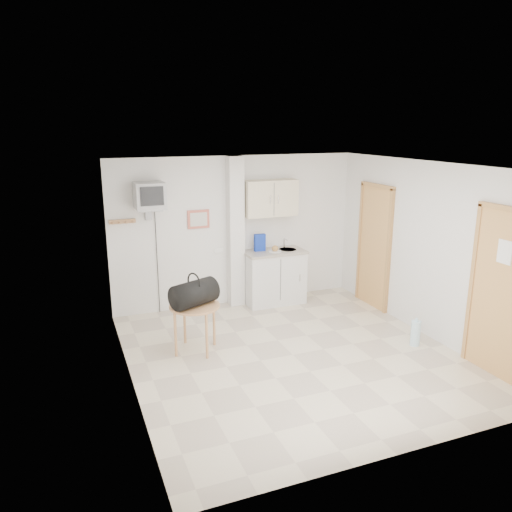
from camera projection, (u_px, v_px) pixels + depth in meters
name	position (u px, v px, depth m)	size (l,w,h in m)	color
ground	(293.00, 355.00, 6.67)	(4.50, 4.50, 0.00)	beige
room_envelope	(309.00, 240.00, 6.44)	(4.24, 4.54, 2.55)	white
kitchenette	(273.00, 257.00, 8.47)	(1.03, 0.58, 2.10)	silver
crt_television	(150.00, 197.00, 7.48)	(0.44, 0.45, 2.15)	slate
round_table	(195.00, 310.00, 6.66)	(0.68, 0.68, 0.66)	#BF814E
duffel_bag	(194.00, 293.00, 6.56)	(0.70, 0.57, 0.46)	black
water_bottle	(415.00, 333.00, 6.92)	(0.13, 0.13, 0.40)	#BAE5F6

